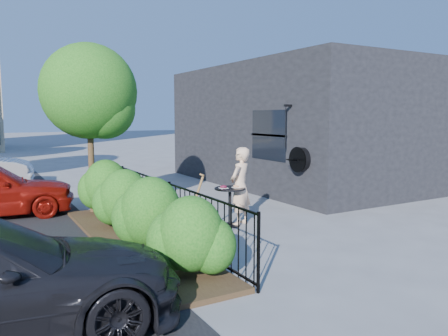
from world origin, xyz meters
TOP-DOWN VIEW (x-y plane):
  - ground at (0.00, 0.00)m, footprint 120.00×120.00m
  - shop_building at (5.50, 4.50)m, footprint 6.22×9.00m
  - fence at (-1.50, 0.00)m, footprint 0.05×6.05m
  - planting_bed at (-2.20, 0.00)m, footprint 1.30×6.00m
  - shrubs at (-2.10, 0.10)m, footprint 1.10×5.60m
  - patio_tree at (-2.24, 2.76)m, footprint 2.20×2.20m
  - cafe_table at (-0.03, 0.24)m, footprint 0.66×0.66m
  - woman at (0.22, 0.23)m, footprint 0.73×0.66m
  - shovel at (-1.25, -0.46)m, footprint 0.46×0.17m

SIDE VIEW (x-z plane):
  - ground at x=0.00m, z-range 0.00..0.00m
  - planting_bed at x=-2.20m, z-range 0.00..0.08m
  - fence at x=-1.50m, z-range 0.01..1.11m
  - cafe_table at x=-0.03m, z-range 0.13..1.01m
  - shovel at x=-1.25m, z-range -0.08..1.23m
  - shrubs at x=-2.10m, z-range 0.08..1.32m
  - woman at x=0.22m, z-range 0.00..1.68m
  - shop_building at x=5.50m, z-range 0.00..4.00m
  - patio_tree at x=-2.24m, z-range 0.79..4.73m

